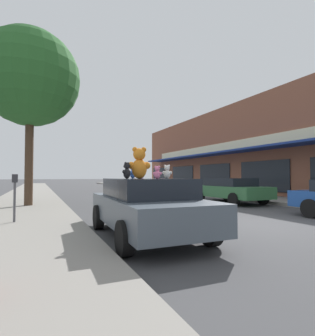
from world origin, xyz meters
The scene contains 13 objects.
ground_plane centered at (0.00, 0.00, 0.00)m, with size 260.00×260.00×0.00m, color #424244.
sidewalk_near centered at (-6.17, 0.00, 0.08)m, with size 3.19×90.00×0.16m.
storefront_row centered at (12.97, 9.64, 3.48)m, with size 12.08×31.69×6.96m.
plush_art_car centered at (-3.43, -0.13, 0.72)m, with size 2.06×4.14×1.32m.
teddy_bear_giant centered at (-3.57, -0.02, 1.68)m, with size 0.56×0.37×0.74m.
teddy_bear_white centered at (-2.86, -0.03, 1.48)m, with size 0.23×0.22×0.34m.
teddy_bear_pink centered at (-3.54, -0.95, 1.45)m, with size 0.18×0.18×0.27m.
teddy_bear_black centered at (-3.89, -0.07, 1.50)m, with size 0.26×0.25×0.38m.
teddy_bear_purple centered at (-3.18, 0.84, 1.46)m, with size 0.21×0.17×0.28m.
teddy_bear_blue centered at (-3.43, 0.86, 1.50)m, with size 0.24×0.27×0.37m.
parked_car_far_center centered at (3.37, 5.12, 0.70)m, with size 2.00×4.38×1.28m.
street_tree centered at (-6.06, 6.58, 5.55)m, with size 4.10×4.10×7.46m.
parking_meter centered at (-6.27, 2.23, 0.97)m, with size 0.14×0.10×1.27m.
Camera 1 is at (-5.71, -5.71, 1.38)m, focal length 28.00 mm.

